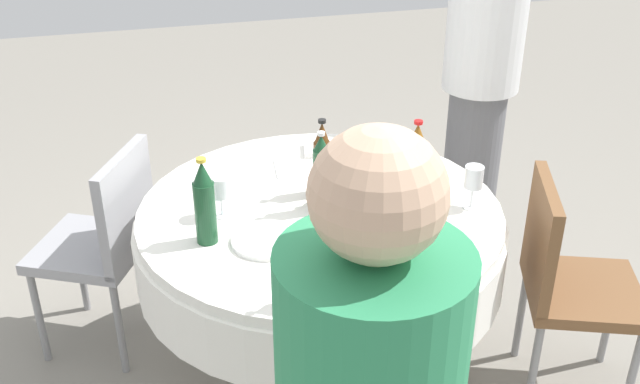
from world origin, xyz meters
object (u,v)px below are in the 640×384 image
object	(u,v)px
person_mid	(480,86)
chair_inner	(107,235)
bottle_brown_far	(321,263)
plate_west	(268,240)
plate_front	(400,261)
chair_north	(564,275)
wine_glass_near	(474,178)
bottle_amber_inner	(342,216)
bottle_brown_outer	(322,160)
bottle_dark_green_north	(205,204)
wine_glass_south	(220,188)
bottle_dark_green_mid	(322,174)
bottle_brown_south	(351,172)
dining_table	(320,244)
bottle_amber_near	(416,161)

from	to	relation	value
person_mid	chair_inner	world-z (taller)	person_mid
bottle_brown_far	plate_west	size ratio (longest dim) A/B	1.19
plate_front	chair_north	distance (m)	0.71
wine_glass_near	plate_front	world-z (taller)	wine_glass_near
bottle_amber_inner	plate_west	world-z (taller)	bottle_amber_inner
plate_front	bottle_brown_outer	bearing A→B (deg)	13.79
bottle_dark_green_north	wine_glass_south	world-z (taller)	bottle_dark_green_north
bottle_dark_green_mid	chair_north	bearing A→B (deg)	-109.77
person_mid	bottle_brown_outer	bearing A→B (deg)	-93.53
wine_glass_near	bottle_dark_green_mid	bearing A→B (deg)	77.58
bottle_dark_green_mid	bottle_brown_south	distance (m)	0.12
bottle_brown_far	bottle_brown_south	size ratio (longest dim) A/B	1.12
wine_glass_south	wine_glass_near	bearing A→B (deg)	-100.83
plate_front	chair_north	size ratio (longest dim) A/B	0.30
dining_table	bottle_brown_far	world-z (taller)	bottle_brown_far
bottle_brown_south	wine_glass_near	xyz separation A→B (m)	(-0.15, -0.40, -0.00)
dining_table	bottle_brown_outer	distance (m)	0.31
plate_west	bottle_brown_outer	bearing A→B (deg)	-42.64
bottle_amber_near	plate_front	bearing A→B (deg)	153.96
bottle_dark_green_mid	plate_west	bearing A→B (deg)	125.01
bottle_dark_green_north	wine_glass_near	size ratio (longest dim) A/B	1.87
bottle_brown_far	bottle_amber_near	bearing A→B (deg)	-42.26
plate_front	chair_north	world-z (taller)	chair_north
wine_glass_south	plate_front	world-z (taller)	wine_glass_south
bottle_brown_south	person_mid	world-z (taller)	person_mid
bottle_amber_near	chair_north	size ratio (longest dim) A/B	0.33
bottle_brown_south	bottle_amber_inner	distance (m)	0.31
person_mid	chair_inner	size ratio (longest dim) A/B	1.90
bottle_dark_green_mid	bottle_brown_south	world-z (taller)	bottle_dark_green_mid
bottle_dark_green_mid	bottle_brown_outer	world-z (taller)	bottle_dark_green_mid
bottle_amber_near	person_mid	size ratio (longest dim) A/B	0.18
bottle_brown_far	dining_table	bearing A→B (deg)	-14.08
bottle_amber_near	wine_glass_near	distance (m)	0.22
bottle_amber_near	chair_north	bearing A→B (deg)	-124.84
dining_table	wine_glass_near	bearing A→B (deg)	-103.94
dining_table	chair_north	size ratio (longest dim) A/B	1.51
bottle_brown_south	wine_glass_near	distance (m)	0.43
wine_glass_near	chair_inner	size ratio (longest dim) A/B	0.19
chair_inner	chair_north	bearing A→B (deg)	-87.11
plate_west	chair_inner	world-z (taller)	chair_inner
bottle_amber_inner	bottle_brown_far	bearing A→B (deg)	152.21
bottle_brown_outer	bottle_amber_inner	xyz separation A→B (m)	(-0.37, 0.03, -0.02)
person_mid	wine_glass_south	bearing A→B (deg)	-99.46
bottle_brown_far	bottle_brown_south	xyz separation A→B (m)	(0.55, -0.25, -0.01)
bottle_brown_outer	plate_west	xyz separation A→B (m)	(-0.28, 0.26, -0.13)
plate_west	person_mid	size ratio (longest dim) A/B	0.14
chair_north	wine_glass_south	bearing A→B (deg)	-85.90
plate_west	chair_north	distance (m)	1.08
bottle_brown_outer	bottle_dark_green_north	size ratio (longest dim) A/B	0.97
bottle_amber_near	bottle_brown_south	bearing A→B (deg)	87.72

